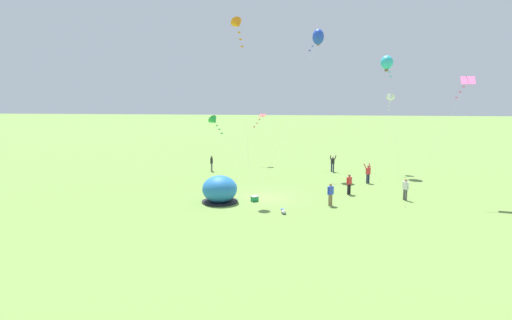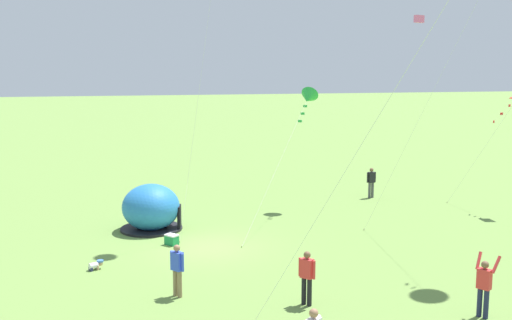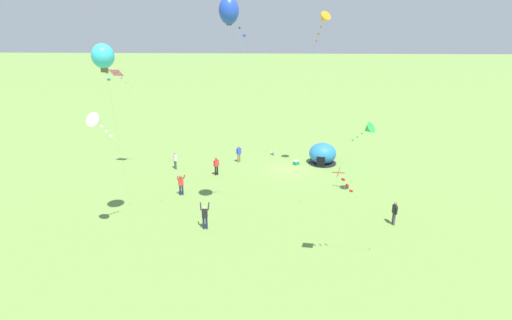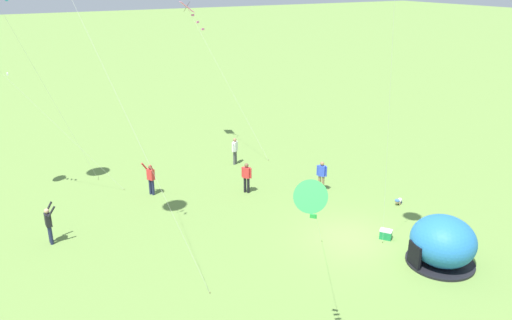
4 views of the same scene
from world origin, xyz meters
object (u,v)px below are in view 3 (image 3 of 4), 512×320
person_near_tent (239,153)px  kite_pink (119,75)px  kite_blue (229,11)px  popup_tent (323,154)px  person_center_field (216,165)px  person_with_toddler (181,184)px  kite_green (368,129)px  person_watching_sky (175,160)px  person_strolling (394,212)px  cooler_box (296,163)px  kite_red (341,177)px  kite_cyan (103,56)px  toddler_crawling (272,153)px  kite_white (96,121)px  kite_orange (324,19)px  person_arms_raised (205,216)px

person_near_tent → kite_pink: 13.50m
kite_pink → kite_blue: bearing=137.3°
popup_tent → person_center_field: popup_tent is taller
person_with_toddler → kite_green: (-14.76, -0.02, 4.79)m
person_watching_sky → person_strolling: (-18.05, 10.44, 0.00)m
cooler_box → person_center_field: 8.26m
popup_tent → kite_blue: (7.71, 13.43, 13.21)m
person_watching_sky → kite_red: bearing=130.0°
cooler_box → person_watching_sky: 11.96m
kite_cyan → cooler_box: bearing=-130.8°
person_watching_sky → kite_red: kite_red is taller
toddler_crawling → kite_cyan: kite_cyan is taller
toddler_crawling → kite_white: bearing=59.5°
toddler_crawling → cooler_box: bearing=127.8°
person_center_field → kite_green: size_ratio=0.25×
kite_blue → kite_orange: size_ratio=1.04×
kite_pink → cooler_box: bearing=-170.5°
toddler_crawling → kite_white: 22.27m
person_center_field → person_arms_raised: size_ratio=0.91×
popup_tent → person_with_toddler: 15.06m
kite_red → kite_green: kite_green is taller
person_near_tent → kite_cyan: 19.48m
person_strolling → person_near_tent: same height
cooler_box → toddler_crawling: 3.91m
kite_blue → kite_pink: bearing=-42.7°
kite_white → kite_green: 19.37m
person_near_tent → kite_green: 14.44m
kite_blue → person_strolling: bearing=-176.6°
person_with_toddler → kite_orange: 18.03m
person_watching_sky → kite_pink: size_ratio=0.18×
kite_white → kite_red: (-14.39, 2.59, -2.36)m
person_strolling → person_with_toddler: (16.10, -4.37, 0.03)m
person_center_field → kite_green: bearing=159.6°
kite_red → toddler_crawling: bearing=-79.5°
kite_white → kite_red: size_ratio=1.37×
person_center_field → person_arms_raised: 10.28m
person_center_field → kite_white: size_ratio=0.20×
person_strolling → person_center_field: size_ratio=1.00×
person_watching_sky → kite_orange: 18.66m
toddler_crawling → person_watching_sky: (9.41, 4.84, 0.79)m
person_center_field → kite_pink: kite_pink is taller
cooler_box → kite_orange: 13.96m
person_watching_sky → person_center_field: bearing=161.6°
person_watching_sky → person_arms_raised: person_arms_raised is taller
person_with_toddler → kite_orange: kite_orange is taller
person_with_toddler → kite_white: 10.39m
person_arms_raised → person_watching_sky: bearing=-67.4°
person_watching_sky → person_near_tent: size_ratio=1.00×
popup_tent → person_watching_sky: popup_tent is taller
person_watching_sky → person_arms_raised: size_ratio=0.91×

